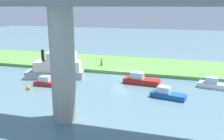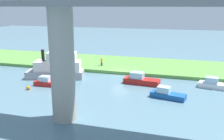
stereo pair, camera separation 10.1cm
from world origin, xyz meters
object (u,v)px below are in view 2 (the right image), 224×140
Objects in this scene: pontoon_yellow at (167,94)px; marker_buoy at (28,88)px; bridge_pylon at (62,66)px; riverboat_paddlewheel at (215,84)px; houseboat_blue at (141,80)px; motorboat_white at (57,67)px; motorboat_red at (48,82)px; person_on_bank at (102,62)px; mooring_post at (71,64)px.

pontoon_yellow is 8.35× the size of marker_buoy.
bridge_pylon reaches higher than pontoon_yellow.
riverboat_paddlewheel is 0.91× the size of houseboat_blue.
bridge_pylon is at bearing 120.95° from motorboat_white.
motorboat_red is at bearing 99.99° from motorboat_white.
motorboat_red reaches higher than marker_buoy.
riverboat_paddlewheel is at bearing 161.24° from person_on_bank.
bridge_pylon is 1.19× the size of motorboat_white.
marker_buoy is at bearing 81.54° from motorboat_white.
pontoon_yellow reaches higher than marker_buoy.
mooring_post is at bearing -66.62° from bridge_pylon.
motorboat_red is 7.79× the size of marker_buoy.
pontoon_yellow is (-15.57, 0.30, 0.01)m from motorboat_red.
marker_buoy is at bearing 67.66° from person_on_bank.
mooring_post is at bearing -84.91° from motorboat_red.
houseboat_blue is (-11.68, -4.26, 0.11)m from motorboat_red.
mooring_post is 0.16× the size of houseboat_blue.
mooring_post is 11.18m from marker_buoy.
person_on_bank reaches higher than marker_buoy.
motorboat_white is 1.93× the size of riverboat_paddlewheel.
mooring_post reaches higher than marker_buoy.
person_on_bank is 0.16× the size of motorboat_white.
pontoon_yellow is at bearing -173.62° from marker_buoy.
person_on_bank is 8.49m from motorboat_white.
person_on_bank is at bearing -81.41° from bridge_pylon.
bridge_pylon is 19.67m from mooring_post.
person_on_bank is 0.28× the size of houseboat_blue.
houseboat_blue reaches higher than riverboat_paddlewheel.
person_on_bank reaches higher than mooring_post.
bridge_pylon reaches higher than mooring_post.
motorboat_white is at bearing 57.77° from person_on_bank.
houseboat_blue is (-12.48, 4.67, -0.32)m from mooring_post.
person_on_bank is at bearing -18.76° from riverboat_paddlewheel.
mooring_post is at bearing -20.52° from houseboat_blue.
marker_buoy is at bearing 54.78° from motorboat_red.
houseboat_blue is at bearing -159.98° from motorboat_red.
motorboat_red is at bearing -125.22° from marker_buoy.
houseboat_blue is 1.18× the size of pontoon_yellow.
person_on_bank is 11.65m from motorboat_red.
bridge_pylon is 20.57× the size of marker_buoy.
person_on_bank is at bearing -156.35° from mooring_post.
houseboat_blue is at bearing 159.48° from mooring_post.
motorboat_white reaches higher than marker_buoy.
mooring_post is 0.20× the size of motorboat_red.
riverboat_paddlewheel is (-22.02, 3.86, -0.39)m from mooring_post.
motorboat_white is 2.07× the size of pontoon_yellow.
motorboat_red is at bearing 20.02° from houseboat_blue.
bridge_pylon is at bearing 69.44° from houseboat_blue.
person_on_bank is at bearing -109.36° from motorboat_red.
motorboat_white reaches higher than mooring_post.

